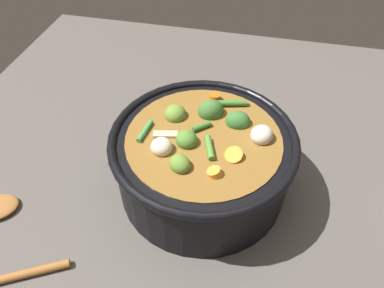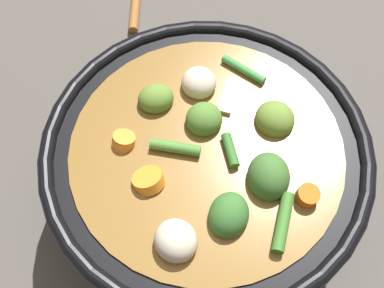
# 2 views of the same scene
# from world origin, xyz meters

# --- Properties ---
(ground_plane) EXTENTS (1.10, 1.10, 0.00)m
(ground_plane) POSITION_xyz_m (0.00, 0.00, 0.00)
(ground_plane) COLOR #514C47
(cooking_pot) EXTENTS (0.30, 0.30, 0.14)m
(cooking_pot) POSITION_xyz_m (0.00, 0.00, 0.06)
(cooking_pot) COLOR black
(cooking_pot) RESTS_ON ground_plane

